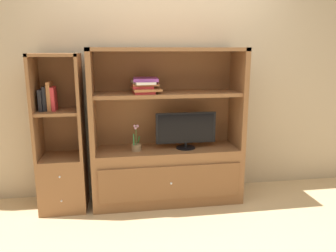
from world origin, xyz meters
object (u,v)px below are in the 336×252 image
(magazine_stack, at_px, (144,85))
(upright_book_row, at_px, (48,98))
(potted_plant, at_px, (136,145))
(media_console, at_px, (167,155))
(tv_monitor, at_px, (186,130))
(bookshelf_tall, at_px, (62,159))

(magazine_stack, distance_m, upright_book_row, 0.94)
(upright_book_row, bearing_deg, potted_plant, -2.79)
(media_console, height_order, upright_book_row, media_console)
(media_console, height_order, tv_monitor, media_console)
(tv_monitor, xyz_separation_m, magazine_stack, (-0.42, 0.03, 0.46))
(media_console, xyz_separation_m, bookshelf_tall, (-1.07, 0.00, 0.02))
(upright_book_row, bearing_deg, tv_monitor, -1.30)
(tv_monitor, distance_m, upright_book_row, 1.40)
(potted_plant, relative_size, magazine_stack, 0.76)
(media_console, bearing_deg, magazine_stack, -177.57)
(media_console, relative_size, magazine_stack, 4.53)
(magazine_stack, xyz_separation_m, upright_book_row, (-0.93, 0.00, -0.11))
(media_console, height_order, potted_plant, media_console)
(potted_plant, relative_size, upright_book_row, 0.98)
(tv_monitor, bearing_deg, bookshelf_tall, 178.15)
(magazine_stack, bearing_deg, upright_book_row, 179.91)
(bookshelf_tall, bearing_deg, potted_plant, -3.88)
(tv_monitor, xyz_separation_m, upright_book_row, (-1.35, 0.03, 0.35))
(tv_monitor, distance_m, magazine_stack, 0.63)
(tv_monitor, bearing_deg, magazine_stack, 176.03)
(magazine_stack, bearing_deg, media_console, 2.43)
(tv_monitor, height_order, bookshelf_tall, bookshelf_tall)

